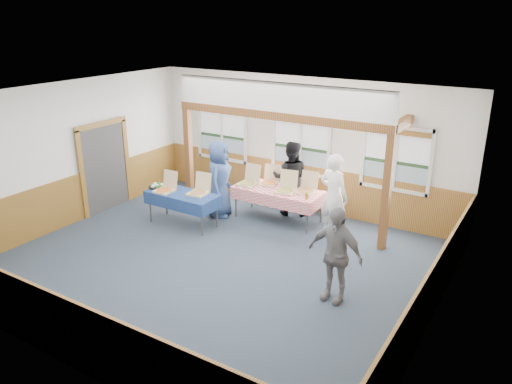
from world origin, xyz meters
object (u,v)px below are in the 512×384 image
woman_black (291,178)px  table_left (182,196)px  man_blue (219,179)px  table_right (278,191)px  woman_white (334,196)px  person_grey (335,254)px

woman_black → table_left: bearing=25.8°
table_left → man_blue: (0.38, 0.89, 0.22)m
table_right → table_left: bearing=-164.9°
table_right → man_blue: 1.41m
woman_white → woman_black: size_ratio=1.04×
table_left → person_grey: (4.17, -1.11, 0.14)m
table_right → man_blue: man_blue is taller
table_right → man_blue: size_ratio=1.23×
man_blue → woman_white: bearing=-103.3°
woman_white → person_grey: woman_white is taller
table_right → man_blue: (-1.31, -0.48, 0.21)m
table_right → woman_white: 1.48m
table_right → person_grey: person_grey is taller
man_blue → woman_black: bearing=-73.9°
table_left → woman_black: (1.76, 1.86, 0.20)m
table_left → person_grey: person_grey is taller
table_left → man_blue: 1.00m
woman_black → man_blue: size_ratio=0.98×
table_left → woman_black: bearing=51.2°
woman_black → man_blue: man_blue is taller
woman_white → table_left: bearing=33.1°
woman_black → person_grey: bearing=108.1°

